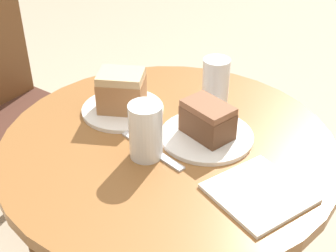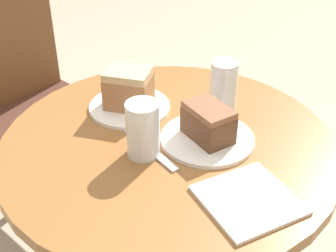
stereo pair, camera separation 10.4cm
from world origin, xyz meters
name	(u,v)px [view 1 (the left image)]	position (x,y,z in m)	size (l,w,h in m)	color
table	(168,203)	(0.00, 0.00, 0.54)	(0.77, 0.77, 0.73)	brown
chair	(12,117)	(0.04, 0.76, 0.47)	(0.48, 0.47, 0.88)	brown
plate_near	(207,136)	(0.07, -0.06, 0.74)	(0.21, 0.21, 0.01)	white
plate_far	(123,109)	(0.02, 0.17, 0.74)	(0.20, 0.20, 0.01)	white
cake_slice_near	(208,120)	(0.07, -0.06, 0.78)	(0.09, 0.12, 0.08)	brown
cake_slice_far	(122,91)	(0.02, 0.17, 0.79)	(0.13, 0.14, 0.10)	#9E6B42
glass_lemonade	(215,86)	(0.20, 0.01, 0.79)	(0.07, 0.07, 0.13)	beige
glass_water	(147,135)	(-0.07, 0.00, 0.79)	(0.07, 0.07, 0.13)	silver
napkin_stack	(259,193)	(-0.02, -0.25, 0.74)	(0.21, 0.21, 0.01)	white
fork	(151,150)	(-0.05, 0.00, 0.74)	(0.04, 0.19, 0.00)	silver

